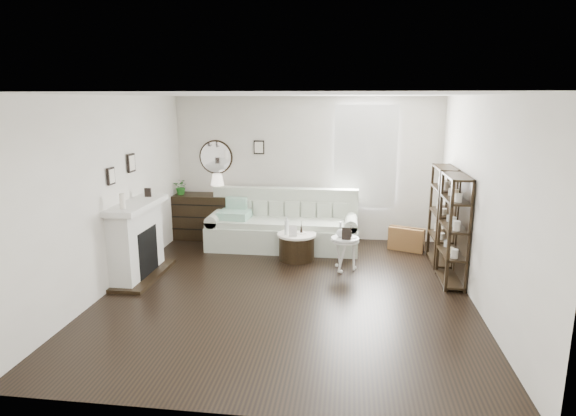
# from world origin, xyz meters

# --- Properties ---
(room) EXTENTS (5.50, 5.50, 5.50)m
(room) POSITION_xyz_m (0.73, 2.70, 1.60)
(room) COLOR black
(room) RESTS_ON ground
(fireplace) EXTENTS (0.50, 1.40, 1.84)m
(fireplace) POSITION_xyz_m (-2.32, 0.30, 0.54)
(fireplace) COLOR silver
(fireplace) RESTS_ON ground
(shelf_unit_far) EXTENTS (0.30, 0.80, 1.60)m
(shelf_unit_far) POSITION_xyz_m (2.33, 1.55, 0.80)
(shelf_unit_far) COLOR black
(shelf_unit_far) RESTS_ON ground
(shelf_unit_near) EXTENTS (0.30, 0.80, 1.60)m
(shelf_unit_near) POSITION_xyz_m (2.33, 0.65, 0.80)
(shelf_unit_near) COLOR black
(shelf_unit_near) RESTS_ON ground
(sofa) EXTENTS (2.68, 0.93, 1.04)m
(sofa) POSITION_xyz_m (-0.35, 2.08, 0.34)
(sofa) COLOR #A1A997
(sofa) RESTS_ON ground
(quilt) EXTENTS (0.59, 0.49, 0.14)m
(quilt) POSITION_xyz_m (-1.23, 1.95, 0.61)
(quilt) COLOR #217B59
(quilt) RESTS_ON sofa
(suitcase) EXTENTS (0.65, 0.42, 0.41)m
(suitcase) POSITION_xyz_m (1.86, 2.15, 0.21)
(suitcase) COLOR brown
(suitcase) RESTS_ON ground
(dresser) EXTENTS (1.29, 0.55, 0.86)m
(dresser) POSITION_xyz_m (-2.04, 2.47, 0.43)
(dresser) COLOR black
(dresser) RESTS_ON ground
(table_lamp) EXTENTS (0.32, 0.32, 0.40)m
(table_lamp) POSITION_xyz_m (-1.66, 2.47, 1.06)
(table_lamp) COLOR beige
(table_lamp) RESTS_ON dresser
(potted_plant) EXTENTS (0.29, 0.25, 0.30)m
(potted_plant) POSITION_xyz_m (-2.36, 2.42, 1.01)
(potted_plant) COLOR #1E601B
(potted_plant) RESTS_ON dresser
(drum_table) EXTENTS (0.65, 0.65, 0.45)m
(drum_table) POSITION_xyz_m (-0.03, 1.40, 0.23)
(drum_table) COLOR black
(drum_table) RESTS_ON ground
(pedestal_table) EXTENTS (0.44, 0.44, 0.53)m
(pedestal_table) POSITION_xyz_m (0.78, 0.98, 0.49)
(pedestal_table) COLOR white
(pedestal_table) RESTS_ON ground
(eiffel_drum) EXTENTS (0.13, 0.13, 0.18)m
(eiffel_drum) POSITION_xyz_m (0.04, 1.45, 0.54)
(eiffel_drum) COLOR black
(eiffel_drum) RESTS_ON drum_table
(bottle_drum) EXTENTS (0.07, 0.07, 0.29)m
(bottle_drum) POSITION_xyz_m (-0.19, 1.33, 0.60)
(bottle_drum) COLOR silver
(bottle_drum) RESTS_ON drum_table
(card_frame_drum) EXTENTS (0.14, 0.07, 0.18)m
(card_frame_drum) POSITION_xyz_m (-0.07, 1.24, 0.54)
(card_frame_drum) COLOR silver
(card_frame_drum) RESTS_ON drum_table
(eiffel_ped) EXTENTS (0.13, 0.13, 0.18)m
(eiffel_ped) POSITION_xyz_m (0.87, 1.01, 0.62)
(eiffel_ped) COLOR black
(eiffel_ped) RESTS_ON pedestal_table
(flask_ped) EXTENTS (0.13, 0.13, 0.24)m
(flask_ped) POSITION_xyz_m (0.70, 1.00, 0.66)
(flask_ped) COLOR silver
(flask_ped) RESTS_ON pedestal_table
(card_frame_ped) EXTENTS (0.14, 0.06, 0.19)m
(card_frame_ped) POSITION_xyz_m (0.80, 0.87, 0.63)
(card_frame_ped) COLOR black
(card_frame_ped) RESTS_ON pedestal_table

